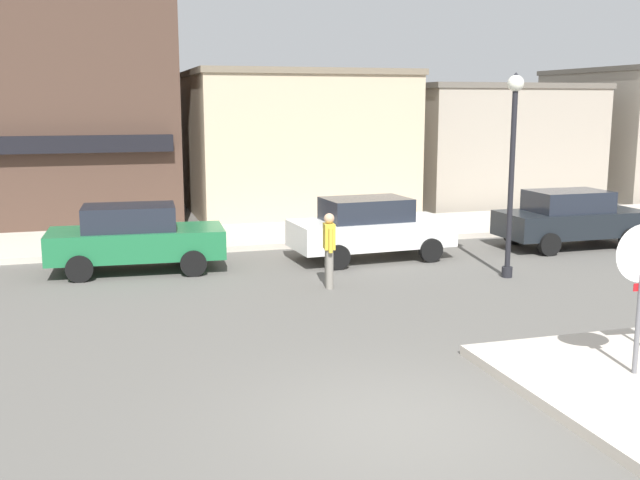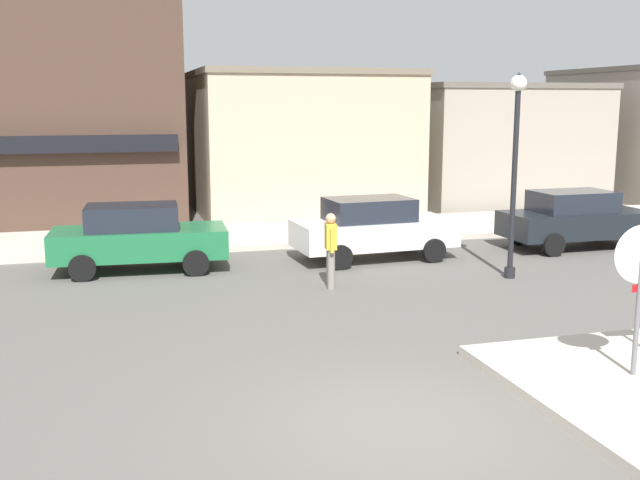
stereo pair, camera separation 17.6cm
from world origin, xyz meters
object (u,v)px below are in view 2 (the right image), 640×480
object	(u,v)px
stop_sign	(640,279)
parked_car_third	(575,218)
pedestrian_crossing_near	(331,248)
parked_car_nearest	(138,237)
lamp_post	(516,146)
parked_car_second	(373,228)

from	to	relation	value
stop_sign	parked_car_third	world-z (taller)	stop_sign
stop_sign	pedestrian_crossing_near	bearing A→B (deg)	110.91
stop_sign	parked_car_nearest	xyz separation A→B (m)	(-6.34, 9.33, -0.71)
pedestrian_crossing_near	lamp_post	bearing A→B (deg)	-2.84
parked_car_second	pedestrian_crossing_near	bearing A→B (deg)	-126.19
stop_sign	lamp_post	world-z (taller)	lamp_post
parked_car_nearest	parked_car_second	xyz separation A→B (m)	(5.73, -0.28, 0.00)
parked_car_nearest	parked_car_third	xyz separation A→B (m)	(11.51, -0.36, 0.00)
stop_sign	parked_car_third	distance (m)	10.37
lamp_post	pedestrian_crossing_near	distance (m)	4.66
parked_car_second	parked_car_third	size ratio (longest dim) A/B	1.02
stop_sign	parked_car_nearest	distance (m)	11.30
stop_sign	parked_car_third	bearing A→B (deg)	60.04
stop_sign	lamp_post	bearing A→B (deg)	75.03
stop_sign	parked_car_nearest	bearing A→B (deg)	124.22
parked_car_second	parked_car_third	world-z (taller)	same
parked_car_second	pedestrian_crossing_near	xyz separation A→B (m)	(-1.87, -2.55, 0.06)
parked_car_nearest	parked_car_third	distance (m)	11.52
lamp_post	pedestrian_crossing_near	xyz separation A→B (m)	(-4.16, 0.21, -2.09)
parked_car_third	parked_car_second	bearing A→B (deg)	179.25
lamp_post	parked_car_third	xyz separation A→B (m)	(3.49, 2.68, -2.15)
parked_car_second	parked_car_third	xyz separation A→B (m)	(5.78, -0.08, 0.00)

